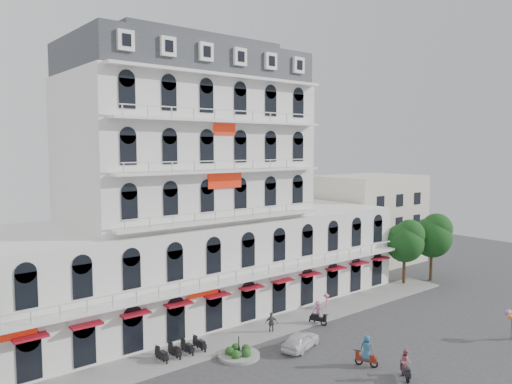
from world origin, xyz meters
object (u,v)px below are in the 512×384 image
object	(u,v)px
parked_car	(301,340)
rider_east	(367,350)
rider_southwest	(406,364)
rider_center	(318,312)

from	to	relation	value
parked_car	rider_east	xyz separation A→B (m)	(1.47, -5.28, 0.49)
parked_car	rider_southwest	bearing A→B (deg)	175.75
rider_southwest	rider_center	bearing A→B (deg)	25.37
parked_car	rider_center	bearing A→B (deg)	-77.10
parked_car	rider_center	size ratio (longest dim) A/B	1.84
rider_east	rider_center	world-z (taller)	rider_east
rider_east	rider_southwest	bearing A→B (deg)	163.46
rider_east	rider_center	bearing A→B (deg)	-48.29
parked_car	rider_center	world-z (taller)	rider_center
rider_center	rider_southwest	bearing A→B (deg)	-38.43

